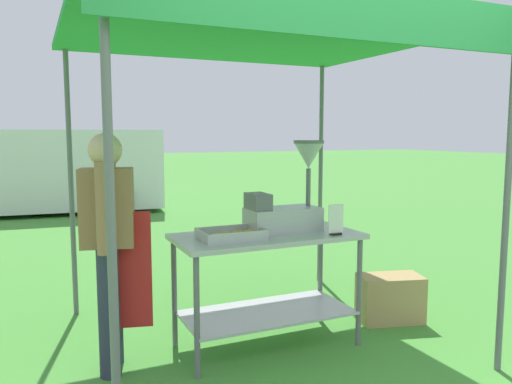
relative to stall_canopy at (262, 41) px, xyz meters
name	(u,v)px	position (x,y,z in m)	size (l,w,h in m)	color
ground_plane	(139,235)	(-0.04, 4.56, -2.28)	(70.00, 70.00, 0.00)	#478E38
stall_canopy	(262,41)	(0.00, 0.00, 0.00)	(2.73, 2.52, 2.37)	slate
donut_cart	(267,264)	(0.00, -0.10, -1.64)	(1.38, 0.65, 0.86)	#B7B7BC
donut_tray	(232,236)	(-0.30, -0.15, -1.39)	(0.45, 0.30, 0.07)	#B7B7BC
donut_fryer	(288,201)	(0.20, -0.04, -1.18)	(0.62, 0.28, 0.69)	#B7B7BC
menu_sign	(336,222)	(0.45, -0.34, -1.32)	(0.13, 0.05, 0.23)	black
vendor	(109,240)	(-1.13, -0.01, -1.38)	(0.47, 0.54, 1.61)	#2D3347
supply_crate	(390,298)	(1.19, -0.07, -2.08)	(0.59, 0.43, 0.40)	tan
van_white	(27,170)	(-1.63, 7.86, -1.40)	(5.41, 2.47, 1.69)	white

